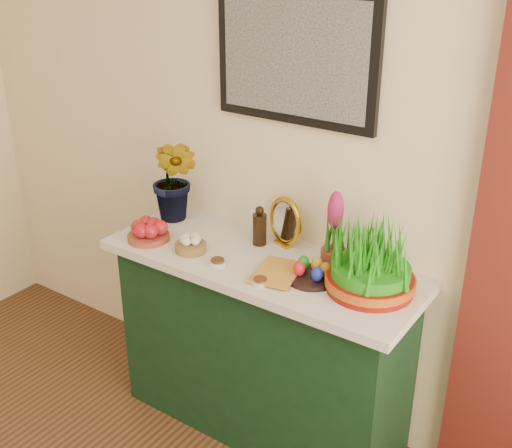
{
  "coord_description": "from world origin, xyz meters",
  "views": [
    {
      "loc": [
        1.35,
        0.0,
        2.16
      ],
      "look_at": [
        0.0,
        1.95,
        1.07
      ],
      "focal_mm": 45.0,
      "sensor_mm": 36.0,
      "label": 1
    }
  ],
  "objects_px": {
    "sideboard": "(262,349)",
    "mirror": "(285,222)",
    "hyacinth_green": "(174,166)",
    "book": "(257,268)",
    "wheatgrass_sabzeh": "(372,261)"
  },
  "relations": [
    {
      "from": "hyacinth_green",
      "to": "book",
      "type": "xyz_separation_m",
      "value": [
        0.61,
        -0.21,
        -0.26
      ]
    },
    {
      "from": "mirror",
      "to": "book",
      "type": "height_order",
      "value": "mirror"
    },
    {
      "from": "book",
      "to": "mirror",
      "type": "bearing_deg",
      "value": 87.43
    },
    {
      "from": "hyacinth_green",
      "to": "wheatgrass_sabzeh",
      "type": "bearing_deg",
      "value": -8.79
    },
    {
      "from": "sideboard",
      "to": "mirror",
      "type": "bearing_deg",
      "value": 88.99
    },
    {
      "from": "mirror",
      "to": "wheatgrass_sabzeh",
      "type": "xyz_separation_m",
      "value": [
        0.48,
        -0.16,
        0.02
      ]
    },
    {
      "from": "hyacinth_green",
      "to": "mirror",
      "type": "relative_size",
      "value": 2.44
    },
    {
      "from": "hyacinth_green",
      "to": "mirror",
      "type": "xyz_separation_m",
      "value": [
        0.57,
        0.07,
        -0.17
      ]
    },
    {
      "from": "mirror",
      "to": "wheatgrass_sabzeh",
      "type": "height_order",
      "value": "wheatgrass_sabzeh"
    },
    {
      "from": "wheatgrass_sabzeh",
      "to": "book",
      "type": "bearing_deg",
      "value": -164.08
    },
    {
      "from": "sideboard",
      "to": "hyacinth_green",
      "type": "xyz_separation_m",
      "value": [
        -0.56,
        0.1,
        0.74
      ]
    },
    {
      "from": "sideboard",
      "to": "mirror",
      "type": "relative_size",
      "value": 5.81
    },
    {
      "from": "wheatgrass_sabzeh",
      "to": "hyacinth_green",
      "type": "bearing_deg",
      "value": 175.55
    },
    {
      "from": "sideboard",
      "to": "hyacinth_green",
      "type": "bearing_deg",
      "value": 170.06
    },
    {
      "from": "book",
      "to": "hyacinth_green",
      "type": "bearing_deg",
      "value": 149.78
    }
  ]
}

